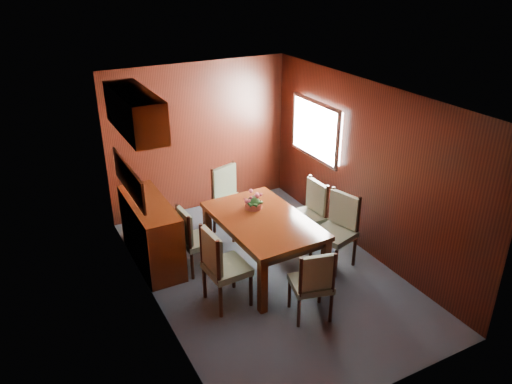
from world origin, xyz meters
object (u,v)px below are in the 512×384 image
dining_table (263,226)px  chair_right_near (338,226)px  flower_centerpiece (253,200)px  sideboard (151,232)px  chair_left_near (221,263)px  chair_head (313,281)px

dining_table → chair_right_near: bearing=-20.1°
dining_table → flower_centerpiece: 0.39m
flower_centerpiece → chair_right_near: bearing=-34.5°
sideboard → chair_left_near: chair_left_near is taller
sideboard → chair_left_near: 1.39m
sideboard → chair_head: size_ratio=1.51×
sideboard → chair_right_near: 2.51m
sideboard → flower_centerpiece: (1.26, -0.58, 0.44)m
sideboard → chair_right_near: chair_right_near is taller
dining_table → chair_left_near: size_ratio=1.63×
dining_table → chair_left_near: chair_left_near is taller
dining_table → chair_head: chair_head is taller
sideboard → dining_table: 1.54m
chair_left_near → flower_centerpiece: 1.14m
chair_left_near → chair_head: chair_left_near is taller
chair_left_near → chair_head: size_ratio=1.12×
chair_left_near → chair_head: 1.09m
chair_left_near → flower_centerpiece: bearing=128.6°
dining_table → chair_left_near: 0.89m
chair_left_near → sideboard: bearing=-164.5°
chair_left_near → chair_right_near: bearing=89.7°
chair_left_near → flower_centerpiece: (0.82, 0.73, 0.32)m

